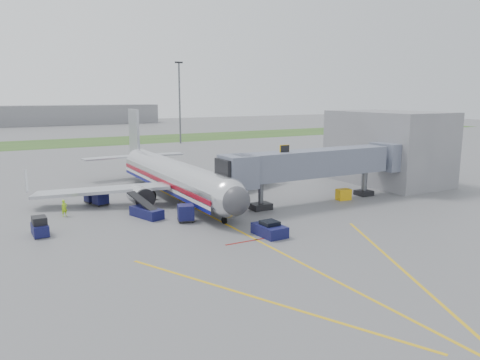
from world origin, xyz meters
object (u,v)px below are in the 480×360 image
airliner (174,176)px  baggage_tug (40,227)px  belt_loader (146,212)px  pushback_tug (270,229)px  ramp_worker (64,208)px

airliner → baggage_tug: bearing=-151.4°
airliner → baggage_tug: airliner is taller
belt_loader → airliner: bearing=51.4°
pushback_tug → baggage_tug: baggage_tug is taller
ramp_worker → baggage_tug: bearing=-137.5°
baggage_tug → airliner: bearing=28.6°
airliner → belt_loader: 9.64m
pushback_tug → baggage_tug: 20.35m
baggage_tug → ramp_worker: bearing=63.0°
airliner → belt_loader: bearing=-128.6°
baggage_tug → ramp_worker: (2.98, 5.83, 0.12)m
baggage_tug → belt_loader: bearing=7.9°
pushback_tug → belt_loader: 13.67m
baggage_tug → ramp_worker: ramp_worker is taller
pushback_tug → airliner: bearing=95.1°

